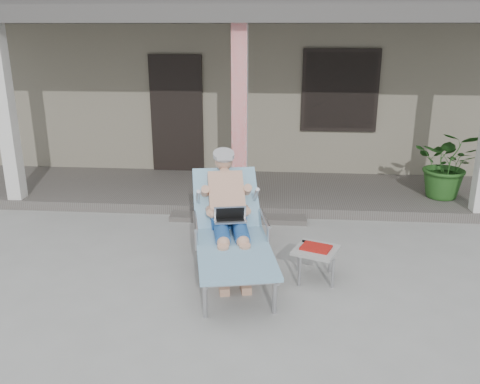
{
  "coord_description": "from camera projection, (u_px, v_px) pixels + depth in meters",
  "views": [
    {
      "loc": [
        0.61,
        -5.08,
        2.71
      ],
      "look_at": [
        0.13,
        0.6,
        0.85
      ],
      "focal_mm": 38.0,
      "sensor_mm": 36.0,
      "label": 1
    }
  ],
  "objects": [
    {
      "name": "lounger",
      "position": [
        230.0,
        201.0,
        5.73
      ],
      "size": [
        1.17,
        2.17,
        1.36
      ],
      "rotation": [
        0.0,
        0.0,
        0.2
      ],
      "color": "#B7B7BC",
      "rests_on": "ground"
    },
    {
      "name": "porch_step",
      "position": [
        238.0,
        218.0,
        7.45
      ],
      "size": [
        2.0,
        0.3,
        0.07
      ],
      "primitive_type": "cube",
      "color": "#605B56",
      "rests_on": "ground"
    },
    {
      "name": "house",
      "position": [
        256.0,
        76.0,
        11.34
      ],
      "size": [
        10.4,
        5.4,
        3.3
      ],
      "color": "gray",
      "rests_on": "ground"
    },
    {
      "name": "porch_overhang",
      "position": [
        244.0,
        21.0,
        7.63
      ],
      "size": [
        10.0,
        2.3,
        2.85
      ],
      "color": "silver",
      "rests_on": "porch_deck"
    },
    {
      "name": "porch_deck",
      "position": [
        244.0,
        191.0,
        8.52
      ],
      "size": [
        10.0,
        2.0,
        0.15
      ],
      "primitive_type": "cube",
      "color": "#605B56",
      "rests_on": "ground"
    },
    {
      "name": "side_table",
      "position": [
        316.0,
        251.0,
        5.62
      ],
      "size": [
        0.58,
        0.58,
        0.4
      ],
      "rotation": [
        0.0,
        0.0,
        -0.37
      ],
      "color": "#A5A5A0",
      "rests_on": "ground"
    },
    {
      "name": "ground",
      "position": [
        224.0,
        280.0,
        5.71
      ],
      "size": [
        60.0,
        60.0,
        0.0
      ],
      "primitive_type": "plane",
      "color": "#9E9E99",
      "rests_on": "ground"
    },
    {
      "name": "potted_palm",
      "position": [
        448.0,
        164.0,
        7.84
      ],
      "size": [
        1.21,
        1.14,
        1.08
      ],
      "primitive_type": "imported",
      "rotation": [
        0.0,
        0.0,
        -0.38
      ],
      "color": "#26591E",
      "rests_on": "porch_deck"
    }
  ]
}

